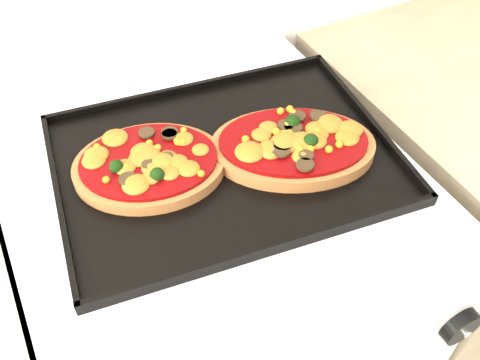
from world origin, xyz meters
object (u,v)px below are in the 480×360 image
baking_tray (225,158)px  pizza_right (293,144)px  stove (220,329)px  pizza_left (149,163)px

baking_tray → pizza_right: bearing=-13.8°
stove → baking_tray: size_ratio=1.83×
pizza_right → baking_tray: bearing=159.3°
stove → pizza_left: pizza_left is taller
pizza_right → stove: bearing=174.2°
stove → pizza_right: bearing=-5.8°
pizza_left → pizza_right: pizza_right is taller
baking_tray → pizza_left: pizza_left is taller
baking_tray → pizza_right: 0.10m
baking_tray → stove: bearing=-138.2°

